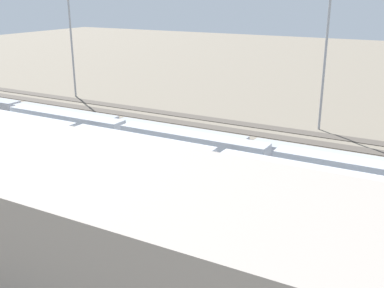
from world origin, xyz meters
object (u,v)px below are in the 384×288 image
Objects in this scene: train_on_track_5 at (191,150)px; train_on_track_6 at (139,154)px; light_mast_0 at (327,38)px; train_on_track_7 at (177,182)px; light_mast_2 at (70,18)px; train_on_track_4 at (178,140)px; maintenance_shed at (92,226)px.

train_on_track_5 and train_on_track_6 have the same top height.
train_on_track_5 is 33.80m from light_mast_0.
light_mast_2 is at bearing -36.55° from train_on_track_7.
light_mast_0 is at bearing -116.50° from train_on_track_6.
train_on_track_7 is 66.27m from light_mast_2.
train_on_track_5 is 10.61m from train_on_track_7.
train_on_track_4 is 4.09× the size of light_mast_2.
train_on_track_6 is at bearing -63.13° from maintenance_shed.
train_on_track_4 is at bearing -92.39° from train_on_track_6.
train_on_track_6 reaches higher than train_on_track_4.
maintenance_shed is (-2.79, 18.53, 3.48)m from train_on_track_7.
maintenance_shed is at bearing 98.57° from train_on_track_7.
train_on_track_5 is at bearing -138.30° from train_on_track_6.
light_mast_2 reaches higher than train_on_track_5.
train_on_track_6 is 10.42m from train_on_track_7.
maintenance_shed is at bearing 85.14° from light_mast_0.
train_on_track_6 is 4.63× the size of light_mast_0.
train_on_track_7 is at bearing 78.80° from light_mast_0.
light_mast_2 reaches higher than maintenance_shed.
train_on_track_6 is 40.14m from light_mast_0.
light_mast_2 reaches higher than train_on_track_4.
maintenance_shed reaches higher than train_on_track_7.
train_on_track_5 is 0.62× the size of train_on_track_7.
train_on_track_7 is at bearing 151.29° from train_on_track_6.
train_on_track_5 is 7.23m from train_on_track_4.
light_mast_0 reaches higher than maintenance_shed.
light_mast_0 is at bearing -111.29° from train_on_track_5.
train_on_track_4 is 1.00× the size of train_on_track_6.
train_on_track_6 is (5.61, 5.00, -0.00)m from train_on_track_5.
light_mast_2 is (59.25, 0.43, 1.88)m from light_mast_0.
train_on_track_7 is 19.06m from maintenance_shed.
train_on_track_5 is 29.37m from maintenance_shed.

